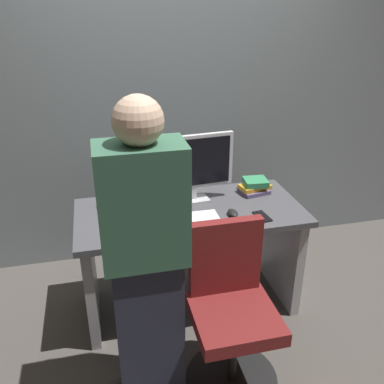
# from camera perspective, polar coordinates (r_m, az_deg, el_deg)

# --- Properties ---
(ground_plane) EXTENTS (9.00, 9.00, 0.00)m
(ground_plane) POSITION_cam_1_polar(r_m,az_deg,el_deg) (3.11, -0.22, -14.81)
(ground_plane) COLOR #4C4742
(wall_back) EXTENTS (6.40, 0.10, 3.00)m
(wall_back) POSITION_cam_1_polar(r_m,az_deg,el_deg) (3.23, -3.74, 16.21)
(wall_back) COLOR gray
(wall_back) RESTS_ON ground
(desk) EXTENTS (1.45, 0.67, 0.75)m
(desk) POSITION_cam_1_polar(r_m,az_deg,el_deg) (2.80, -0.24, -6.65)
(desk) COLOR #4C4C51
(desk) RESTS_ON ground
(office_chair) EXTENTS (0.52, 0.52, 0.94)m
(office_chair) POSITION_cam_1_polar(r_m,az_deg,el_deg) (2.37, 5.32, -16.35)
(office_chair) COLOR black
(office_chair) RESTS_ON ground
(person_at_desk) EXTENTS (0.40, 0.24, 1.64)m
(person_at_desk) POSITION_cam_1_polar(r_m,az_deg,el_deg) (2.05, -6.31, -9.27)
(person_at_desk) COLOR #262838
(person_at_desk) RESTS_ON ground
(monitor) EXTENTS (0.54, 0.16, 0.46)m
(monitor) POSITION_cam_1_polar(r_m,az_deg,el_deg) (2.71, 0.16, 3.72)
(monitor) COLOR silver
(monitor) RESTS_ON desk
(keyboard) EXTENTS (0.43, 0.13, 0.02)m
(keyboard) POSITION_cam_1_polar(r_m,az_deg,el_deg) (2.56, -1.17, -3.69)
(keyboard) COLOR white
(keyboard) RESTS_ON desk
(mouse) EXTENTS (0.06, 0.10, 0.03)m
(mouse) POSITION_cam_1_polar(r_m,az_deg,el_deg) (2.63, 5.56, -2.85)
(mouse) COLOR black
(mouse) RESTS_ON desk
(cup_near_keyboard) EXTENTS (0.08, 0.08, 0.09)m
(cup_near_keyboard) POSITION_cam_1_polar(r_m,az_deg,el_deg) (2.51, -8.51, -3.75)
(cup_near_keyboard) COLOR #3372B2
(cup_near_keyboard) RESTS_ON desk
(cup_by_monitor) EXTENTS (0.08, 0.08, 0.08)m
(cup_by_monitor) POSITION_cam_1_polar(r_m,az_deg,el_deg) (2.77, -11.58, -1.22)
(cup_by_monitor) COLOR #3372B2
(cup_by_monitor) RESTS_ON desk
(book_stack) EXTENTS (0.23, 0.18, 0.10)m
(book_stack) POSITION_cam_1_polar(r_m,az_deg,el_deg) (2.94, 8.54, 0.78)
(book_stack) COLOR #594C72
(book_stack) RESTS_ON desk
(cell_phone) EXTENTS (0.09, 0.15, 0.01)m
(cell_phone) POSITION_cam_1_polar(r_m,az_deg,el_deg) (2.64, 9.53, -3.29)
(cell_phone) COLOR black
(cell_phone) RESTS_ON desk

